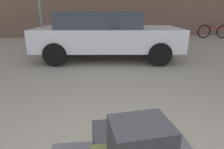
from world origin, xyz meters
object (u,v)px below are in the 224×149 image
object	(u,v)px
no_parking_sign	(40,9)
duffel_bag_charcoal_topmost_pile	(140,141)
bollard_kerb_near	(156,35)
bollard_kerb_mid	(184,35)
parked_car	(106,34)
bicycle_leaning	(214,31)
duffel_bag_charcoal_front_left	(131,144)

from	to	relation	value
no_parking_sign	duffel_bag_charcoal_topmost_pile	bearing A→B (deg)	-70.60
bollard_kerb_near	bollard_kerb_mid	world-z (taller)	same
parked_car	no_parking_sign	xyz separation A→B (m)	(-1.86, -0.04, 0.73)
bicycle_leaning	bollard_kerb_mid	size ratio (longest dim) A/B	2.63
duffel_bag_charcoal_front_left	no_parking_sign	xyz separation A→B (m)	(-1.76, 4.59, 1.01)
no_parking_sign	bollard_kerb_near	bearing A→B (deg)	34.13
duffel_bag_charcoal_topmost_pile	bollard_kerb_mid	bearing A→B (deg)	55.91
duffel_bag_charcoal_topmost_pile	bicycle_leaning	xyz separation A→B (m)	(6.32, 8.99, -0.40)
duffel_bag_charcoal_topmost_pile	no_parking_sign	size ratio (longest dim) A/B	0.13
bollard_kerb_mid	no_parking_sign	world-z (taller)	no_parking_sign
bicycle_leaning	no_parking_sign	distance (m)	9.09
parked_car	bollard_kerb_mid	world-z (taller)	parked_car
duffel_bag_charcoal_front_left	bollard_kerb_near	world-z (taller)	bollard_kerb_near
duffel_bag_charcoal_front_left	bicycle_leaning	distance (m)	10.71
duffel_bag_charcoal_topmost_pile	bollard_kerb_near	size ratio (longest dim) A/B	0.48
bicycle_leaning	bollard_kerb_near	world-z (taller)	bicycle_leaning
bollard_kerb_near	no_parking_sign	world-z (taller)	no_parking_sign
duffel_bag_charcoal_topmost_pile	parked_car	world-z (taller)	parked_car
duffel_bag_charcoal_topmost_pile	bollard_kerb_near	distance (m)	8.42
duffel_bag_charcoal_front_left	no_parking_sign	distance (m)	5.02
duffel_bag_charcoal_topmost_pile	parked_car	size ratio (longest dim) A/B	0.07
parked_car	duffel_bag_charcoal_front_left	bearing A→B (deg)	-91.31
bicycle_leaning	no_parking_sign	xyz separation A→B (m)	(-8.05, -4.07, 1.12)
bicycle_leaning	no_parking_sign	size ratio (longest dim) A/B	0.73
duffel_bag_charcoal_topmost_pile	no_parking_sign	distance (m)	5.27
bollard_kerb_mid	duffel_bag_charcoal_topmost_pile	bearing A→B (deg)	-117.50
duffel_bag_charcoal_front_left	bollard_kerb_mid	bearing A→B (deg)	57.07
bollard_kerb_mid	duffel_bag_charcoal_front_left	bearing A→B (deg)	-118.39
parked_car	bollard_kerb_near	size ratio (longest dim) A/B	6.66
bicycle_leaning	parked_car	bearing A→B (deg)	-146.93
duffel_bag_charcoal_topmost_pile	bollard_kerb_mid	distance (m)	8.98
bicycle_leaning	bollard_kerb_mid	bearing A→B (deg)	-154.48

